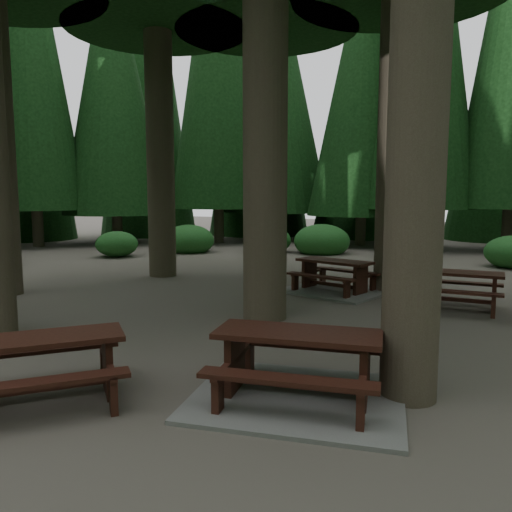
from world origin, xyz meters
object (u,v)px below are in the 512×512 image
at_px(picnic_table_c, 334,281).
at_px(picnic_table_d, 457,284).
at_px(picnic_table_a, 297,376).
at_px(picnic_table_e, 42,359).

bearing_deg(picnic_table_c, picnic_table_d, 3.99).
height_order(picnic_table_a, picnic_table_e, picnic_table_a).
bearing_deg(picnic_table_a, picnic_table_e, -163.51).
bearing_deg(picnic_table_c, picnic_table_a, -61.25).
bearing_deg(picnic_table_e, picnic_table_d, 14.31).
height_order(picnic_table_c, picnic_table_d, picnic_table_c).
distance_m(picnic_table_c, picnic_table_d, 2.93).
distance_m(picnic_table_a, picnic_table_e, 2.95).
relative_size(picnic_table_a, picnic_table_c, 1.01).
bearing_deg(picnic_table_e, picnic_table_c, 34.83).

